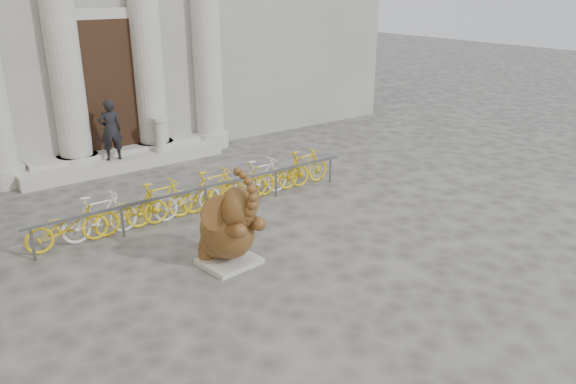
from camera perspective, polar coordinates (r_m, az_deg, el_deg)
ground at (r=9.92m, az=4.34°, el=-11.03°), size 80.00×80.00×0.00m
entrance_steps at (r=17.41m, az=-16.37°, el=3.05°), size 6.00×1.20×0.36m
elephant_statue at (r=10.81m, az=-6.03°, el=-3.76°), size 1.38×1.58×2.07m
bike_rack at (r=13.46m, az=-8.94°, el=-0.04°), size 8.12×0.53×1.00m
pedestrian at (r=16.78m, az=-17.58°, el=6.03°), size 0.70×0.53×1.75m
balustrade_post at (r=17.35m, az=-12.88°, el=5.58°), size 0.42×0.42×1.03m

